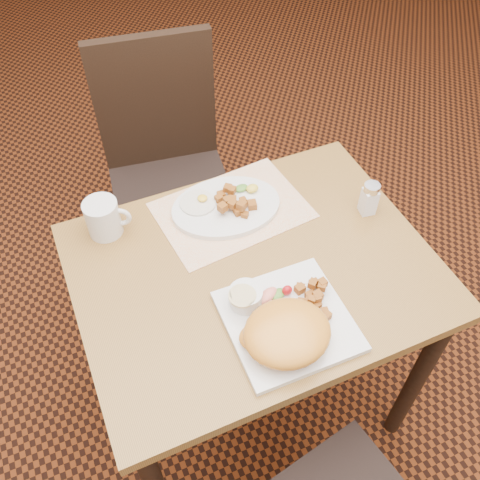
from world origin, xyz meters
name	(u,v)px	position (x,y,z in m)	size (l,w,h in m)	color
ground	(250,394)	(0.00, 0.00, 0.00)	(8.00, 8.00, 0.00)	black
table	(254,291)	(0.00, 0.00, 0.64)	(0.90, 0.70, 0.75)	olive
chair_far	(166,162)	(-0.02, 0.71, 0.54)	(0.48, 0.48, 0.97)	black
placemat	(232,210)	(0.02, 0.20, 0.75)	(0.40, 0.28, 0.00)	white
plate_square	(288,321)	(0.00, -0.18, 0.76)	(0.28, 0.28, 0.02)	silver
plate_oval	(226,207)	(0.01, 0.21, 0.76)	(0.30, 0.23, 0.02)	silver
hollandaise_mound	(286,333)	(-0.03, -0.23, 0.80)	(0.20, 0.18, 0.07)	orange
ramekin	(246,297)	(-0.07, -0.10, 0.79)	(0.08, 0.08, 0.04)	silver
garnish_sq	(274,294)	(0.00, -0.11, 0.78)	(0.10, 0.05, 0.03)	#387223
fried_egg	(198,202)	(-0.06, 0.25, 0.77)	(0.10, 0.10, 0.02)	white
garnish_ov	(248,188)	(0.09, 0.24, 0.78)	(0.07, 0.05, 0.02)	#387223
salt_shaker	(369,198)	(0.36, 0.05, 0.80)	(0.05, 0.05, 0.10)	white
coffee_mug	(104,218)	(-0.31, 0.27, 0.80)	(0.12, 0.09, 0.10)	silver
home_fries_sq	(313,297)	(0.08, -0.16, 0.78)	(0.09, 0.12, 0.04)	#A45B1A
home_fries_ov	(234,202)	(0.03, 0.20, 0.79)	(0.11, 0.12, 0.04)	#A45B1A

